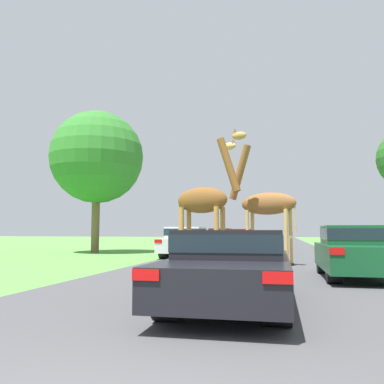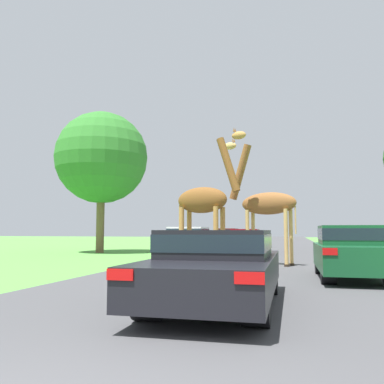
% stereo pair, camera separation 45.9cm
% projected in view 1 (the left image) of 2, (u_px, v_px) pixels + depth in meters
% --- Properties ---
extents(road, '(8.24, 120.00, 0.00)m').
position_uv_depth(road, '(263.00, 247.00, 31.15)').
color(road, '#424244').
rests_on(road, ground).
extents(giraffe_near_road, '(2.89, 1.23, 5.10)m').
position_uv_depth(giraffe_near_road, '(205.00, 202.00, 15.47)').
color(giraffe_near_road, '#B77F3D').
rests_on(giraffe_near_road, ground).
extents(giraffe_companion, '(2.95, 1.44, 5.01)m').
position_uv_depth(giraffe_companion, '(263.00, 202.00, 15.51)').
color(giraffe_companion, tan).
rests_on(giraffe_companion, ground).
extents(car_lead_maroon, '(1.90, 4.82, 1.29)m').
position_uv_depth(car_lead_maroon, '(233.00, 264.00, 7.06)').
color(car_lead_maroon, black).
rests_on(car_lead_maroon, ground).
extents(car_queue_right, '(1.87, 4.25, 1.46)m').
position_uv_depth(car_queue_right, '(186.00, 241.00, 19.80)').
color(car_queue_right, silver).
rests_on(car_queue_right, ground).
extents(car_queue_left, '(1.77, 3.98, 1.38)m').
position_uv_depth(car_queue_left, '(240.00, 240.00, 24.71)').
color(car_queue_left, maroon).
rests_on(car_queue_left, ground).
extents(car_far_ahead, '(1.75, 4.54, 1.45)m').
position_uv_depth(car_far_ahead, '(221.00, 237.00, 31.72)').
color(car_far_ahead, '#561914').
rests_on(car_far_ahead, ground).
extents(car_verge_right, '(1.77, 4.06, 1.42)m').
position_uv_depth(car_verge_right, '(355.00, 250.00, 10.92)').
color(car_verge_right, '#144C28').
rests_on(car_verge_right, ground).
extents(tree_centre_back, '(5.46, 5.46, 8.35)m').
position_uv_depth(tree_centre_back, '(97.00, 158.00, 24.05)').
color(tree_centre_back, brown).
rests_on(tree_centre_back, ground).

